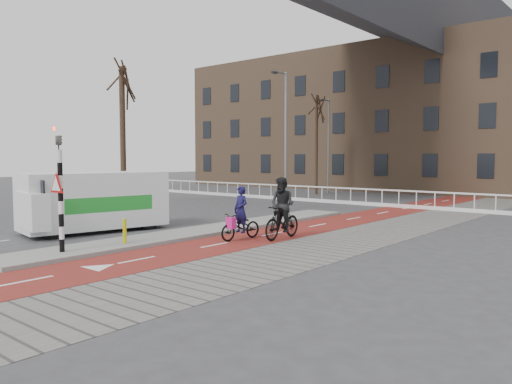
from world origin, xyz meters
The scene contains 15 objects.
ground centered at (0.00, 0.00, 0.00)m, with size 120.00×120.00×0.00m, color #38383A.
bike_lane centered at (1.50, 10.00, 0.01)m, with size 2.50×60.00×0.01m, color maroon.
sidewalk centered at (4.30, 10.00, 0.01)m, with size 3.00×60.00×0.01m, color slate.
curb_island centered at (-0.70, 4.00, 0.06)m, with size 1.80×16.00×0.12m, color gray.
traffic_signal centered at (-0.60, -2.02, 1.99)m, with size 0.80×0.80×3.68m.
bollard centered at (-0.42, -0.02, 0.50)m, with size 0.12×0.12×0.76m, color #CDC70B.
cyclist_near centered at (1.46, 3.30, 0.61)m, with size 0.75×1.76×1.80m.
cyclist_far centered at (2.45, 4.31, 0.88)m, with size 0.94×2.00×2.10m.
van centered at (-4.08, 1.24, 1.17)m, with size 3.01×5.47×2.22m.
railing centered at (-5.00, 17.00, 0.31)m, with size 28.00×0.10×0.99m.
townhouse_row centered at (-3.00, 32.00, 7.81)m, with size 46.00×10.00×15.90m.
tree_left centered at (-11.59, 7.86, 3.95)m, with size 0.32×0.32×7.91m, color black.
tree_mid centered at (-8.16, 22.74, 3.73)m, with size 0.23×0.23×7.45m, color black.
streetlight_near centered at (-2.99, 11.84, 3.59)m, with size 0.12×0.12×7.19m, color slate.
streetlight_left centered at (-7.85, 23.94, 3.61)m, with size 0.12×0.12×7.21m, color slate.
Camera 1 is at (12.56, -9.19, 2.79)m, focal length 35.00 mm.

